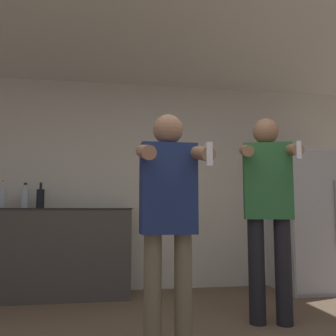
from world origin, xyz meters
TOP-DOWN VIEW (x-y plane):
  - wall_back at (0.00, 2.73)m, footprint 7.00×0.06m
  - ceiling_slab at (0.00, 1.35)m, footprint 7.00×3.22m
  - refrigerator at (1.93, 2.34)m, footprint 0.64×0.75m
  - counter at (-0.96, 2.43)m, footprint 1.62×0.57m
  - bottle_tall_gin at (-1.17, 2.49)m, footprint 0.09×0.09m
  - bottle_amber_bourbon at (-1.34, 2.49)m, footprint 0.09×0.09m
  - bottle_brown_liquor at (-1.58, 2.49)m, footprint 0.07×0.07m
  - person_woman_foreground at (-0.03, 0.54)m, footprint 0.44×0.51m
  - person_man_side at (0.95, 1.14)m, footprint 0.57×0.59m

SIDE VIEW (x-z plane):
  - counter at x=-0.96m, z-range 0.00..0.98m
  - refrigerator at x=1.93m, z-range 0.00..1.67m
  - person_woman_foreground at x=-0.03m, z-range 0.17..1.78m
  - person_man_side at x=0.95m, z-range 0.14..1.91m
  - bottle_brown_liquor at x=-1.58m, z-range 0.93..1.25m
  - bottle_tall_gin at x=-1.17m, z-range 0.94..1.24m
  - bottle_amber_bourbon at x=-1.34m, z-range 0.95..1.24m
  - wall_back at x=0.00m, z-range 0.00..2.55m
  - ceiling_slab at x=0.00m, z-range 2.55..2.60m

